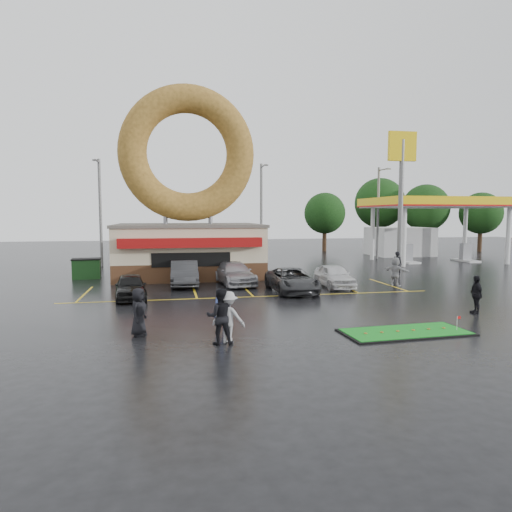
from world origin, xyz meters
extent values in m
plane|color=black|center=(0.00, 0.00, 0.00)|extent=(120.00, 120.00, 0.00)
cube|color=#472B19|center=(-3.00, 13.00, 0.60)|extent=(10.00, 8.00, 1.20)
cube|color=beige|center=(-3.00, 13.00, 2.35)|extent=(10.00, 8.00, 2.30)
cube|color=#59544C|center=(-3.00, 13.00, 3.60)|extent=(10.20, 8.20, 0.20)
cube|color=maroon|center=(-3.00, 8.70, 2.60)|extent=(9.00, 0.60, 0.60)
cylinder|color=slate|center=(-4.60, 13.00, 4.30)|extent=(0.30, 0.30, 1.20)
cylinder|color=slate|center=(-1.40, 13.00, 4.30)|extent=(0.30, 0.30, 1.20)
torus|color=brown|center=(-3.00, 13.00, 8.70)|extent=(9.60, 2.00, 9.60)
cylinder|color=silver|center=(15.00, 15.00, 2.50)|extent=(0.40, 0.40, 5.00)
cylinder|color=silver|center=(25.00, 15.00, 2.50)|extent=(0.40, 0.40, 5.00)
cylinder|color=silver|center=(15.00, 21.00, 2.50)|extent=(0.40, 0.40, 5.00)
cylinder|color=silver|center=(25.00, 21.00, 2.50)|extent=(0.40, 0.40, 5.00)
cube|color=silver|center=(20.00, 18.00, 5.25)|extent=(12.00, 8.00, 0.50)
cube|color=yellow|center=(20.00, 18.00, 5.55)|extent=(12.30, 8.30, 0.70)
cube|color=#99999E|center=(17.00, 18.00, 0.90)|extent=(0.90, 0.60, 1.60)
cube|color=#99999E|center=(23.00, 18.00, 0.90)|extent=(0.90, 0.60, 1.60)
cube|color=silver|center=(20.00, 25.00, 1.50)|extent=(6.00, 5.00, 3.00)
cylinder|color=slate|center=(13.00, 12.00, 5.00)|extent=(0.36, 0.36, 10.00)
cube|color=yellow|center=(13.00, 12.00, 9.50)|extent=(2.20, 0.30, 2.20)
cylinder|color=slate|center=(-10.00, 20.00, 4.50)|extent=(0.24, 0.24, 9.00)
cylinder|color=slate|center=(-10.00, 19.00, 8.70)|extent=(0.12, 2.00, 0.12)
cube|color=slate|center=(-10.00, 18.00, 8.65)|extent=(0.40, 0.18, 0.12)
cylinder|color=slate|center=(4.00, 21.00, 4.50)|extent=(0.24, 0.24, 9.00)
cylinder|color=slate|center=(4.00, 20.00, 8.70)|extent=(0.12, 2.00, 0.12)
cube|color=slate|center=(4.00, 19.00, 8.65)|extent=(0.40, 0.18, 0.12)
cylinder|color=slate|center=(16.00, 22.00, 4.50)|extent=(0.24, 0.24, 9.00)
cylinder|color=slate|center=(16.00, 21.00, 8.70)|extent=(0.12, 2.00, 0.12)
cube|color=slate|center=(16.00, 20.00, 8.65)|extent=(0.40, 0.18, 0.12)
cylinder|color=#332114|center=(26.00, 30.00, 1.44)|extent=(0.50, 0.50, 2.88)
sphere|color=black|center=(26.00, 30.00, 5.20)|extent=(5.60, 5.60, 5.60)
cylinder|color=#332114|center=(32.00, 28.00, 1.26)|extent=(0.50, 0.50, 2.52)
sphere|color=black|center=(32.00, 28.00, 4.55)|extent=(4.90, 4.90, 4.90)
cylinder|color=#332114|center=(22.00, 34.00, 1.62)|extent=(0.50, 0.50, 3.24)
sphere|color=black|center=(22.00, 34.00, 5.85)|extent=(6.30, 6.30, 6.30)
cylinder|color=#332114|center=(14.00, 32.00, 1.26)|extent=(0.50, 0.50, 2.52)
sphere|color=black|center=(14.00, 32.00, 4.55)|extent=(4.90, 4.90, 4.90)
imported|color=black|center=(-6.38, 3.97, 0.65)|extent=(1.90, 3.95, 1.30)
imported|color=#29292B|center=(-3.49, 8.00, 0.77)|extent=(1.71, 4.69, 1.53)
imported|color=#A3A3A8|center=(-0.37, 8.00, 0.69)|extent=(2.56, 4.99, 1.38)
imported|color=#2E2E31|center=(2.40, 4.47, 0.68)|extent=(2.31, 4.91, 1.36)
imported|color=silver|center=(5.38, 5.66, 0.69)|extent=(1.70, 4.06, 1.37)
imported|color=navy|center=(-2.51, -3.36, 0.80)|extent=(0.68, 0.58, 1.60)
imported|color=black|center=(-2.74, -5.14, 0.95)|extent=(0.98, 0.79, 1.90)
imported|color=#969699|center=(-2.45, -5.06, 0.89)|extent=(1.32, 1.08, 1.77)
imported|color=black|center=(-5.51, -3.51, 0.87)|extent=(0.79, 0.98, 1.74)
imported|color=black|center=(8.91, -2.49, 0.85)|extent=(0.62, 1.06, 1.70)
imported|color=#9C9C9F|center=(9.25, 5.46, 0.89)|extent=(1.32, 1.68, 1.78)
imported|color=black|center=(11.22, 8.98, 0.91)|extent=(0.79, 0.73, 1.82)
cube|color=#1A441A|center=(-9.96, 12.45, 0.65)|extent=(1.88, 1.33, 1.30)
cube|color=black|center=(4.15, -5.01, 0.03)|extent=(4.86, 2.32, 0.05)
cube|color=#168520|center=(4.15, -5.01, 0.06)|extent=(4.63, 2.09, 0.03)
cylinder|color=silver|center=(6.11, -5.22, 0.32)|extent=(0.02, 0.02, 0.54)
cube|color=red|center=(6.18, -5.22, 0.54)|extent=(0.14, 0.01, 0.10)
camera|label=1|loc=(-4.39, -20.19, 4.36)|focal=32.00mm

